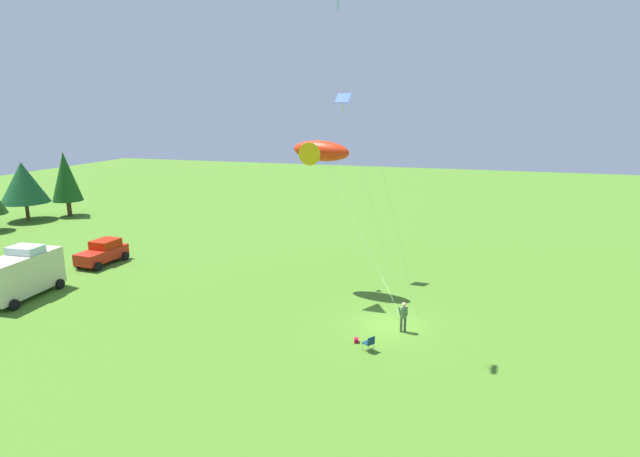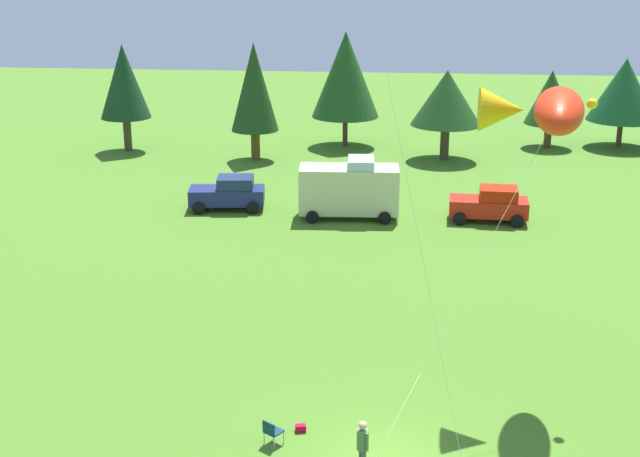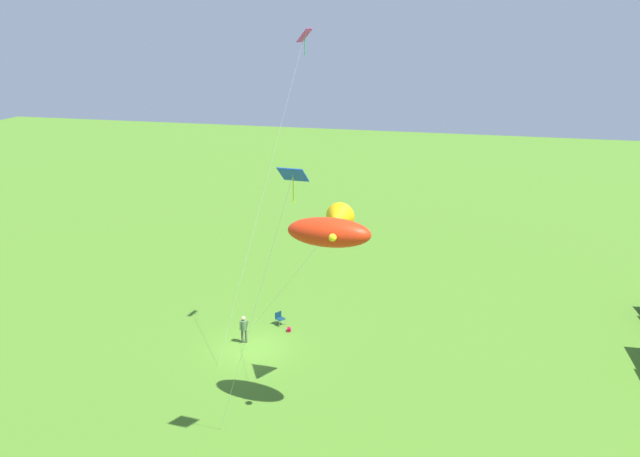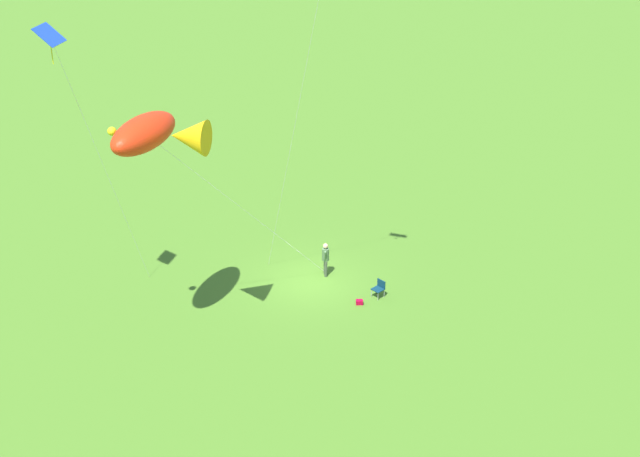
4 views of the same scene
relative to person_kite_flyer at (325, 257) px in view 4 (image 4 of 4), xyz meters
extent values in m
plane|color=#477822|center=(0.55, 0.72, -1.02)|extent=(160.00, 160.00, 0.00)
cylinder|color=#43513C|center=(-0.04, 0.10, -0.60)|extent=(0.14, 0.14, 0.85)
cylinder|color=#43513C|center=(0.04, -0.10, -0.60)|extent=(0.14, 0.14, 0.85)
cylinder|color=#486840|center=(0.00, 0.00, 0.14)|extent=(0.44, 0.44, 0.62)
sphere|color=tan|center=(0.00, 0.00, 0.60)|extent=(0.24, 0.24, 0.24)
cylinder|color=#486840|center=(-0.02, 0.21, 0.17)|extent=(0.16, 0.23, 0.56)
cylinder|color=#486840|center=(0.13, -0.16, 0.17)|extent=(0.12, 0.14, 0.55)
cube|color=#0D3247|center=(-2.76, 1.42, -0.60)|extent=(0.67, 0.67, 0.04)
cube|color=#0D3247|center=(-2.89, 1.24, -0.40)|extent=(0.42, 0.31, 0.40)
cylinder|color=#A5A8AD|center=(-2.82, 1.71, -0.81)|extent=(0.03, 0.03, 0.42)
cylinder|color=#A5A8AD|center=(-2.47, 1.47, -0.81)|extent=(0.03, 0.03, 0.42)
cylinder|color=#A5A8AD|center=(-3.06, 1.37, -0.81)|extent=(0.03, 0.03, 0.42)
cylinder|color=#A5A8AD|center=(-2.71, 1.13, -0.81)|extent=(0.03, 0.03, 0.42)
cube|color=#BA072C|center=(-2.04, 2.21, -0.91)|extent=(0.36, 0.29, 0.22)
ellipsoid|color=red|center=(5.78, 6.53, 8.43)|extent=(2.18, 4.26, 1.53)
cone|color=#EEB50E|center=(3.98, 6.53, 8.43)|extent=(1.40, 1.41, 1.41)
sphere|color=yellow|center=(6.89, 6.96, 8.59)|extent=(0.34, 0.34, 0.34)
cylinder|color=silver|center=(2.92, 3.12, 3.71)|extent=(5.73, 6.84, 9.46)
cylinder|color=#4C3823|center=(0.06, -0.29, -1.02)|extent=(0.04, 0.04, 0.01)
cylinder|color=silver|center=(0.92, 1.57, 7.86)|extent=(4.10, 4.10, 17.76)
cylinder|color=#4C3823|center=(2.96, -0.47, -1.02)|extent=(0.04, 0.04, 0.01)
cube|color=blue|center=(9.44, 5.98, 11.89)|extent=(0.89, 1.09, 0.67)
cylinder|color=yellow|center=(9.44, 5.98, 11.27)|extent=(0.04, 0.04, 1.03)
cylinder|color=silver|center=(8.86, 3.92, 5.44)|extent=(1.18, 4.13, 12.91)
cylinder|color=#4C3823|center=(8.28, 1.87, -1.02)|extent=(0.04, 0.04, 0.01)
camera|label=1|loc=(-26.05, -3.03, 11.15)|focal=28.00mm
camera|label=2|loc=(0.90, -22.08, 13.63)|focal=50.00mm
camera|label=3|loc=(31.54, 12.46, 17.33)|focal=35.00mm
camera|label=4|loc=(-7.25, 36.22, 21.13)|focal=50.00mm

